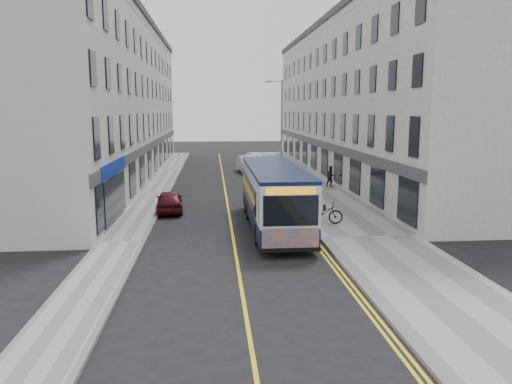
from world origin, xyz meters
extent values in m
plane|color=black|center=(0.00, 0.00, 0.00)|extent=(140.00, 140.00, 0.00)
cube|color=#97979A|center=(6.25, 12.00, 0.06)|extent=(4.50, 64.00, 0.12)
cube|color=#97979A|center=(-5.00, 12.00, 0.06)|extent=(2.00, 64.00, 0.12)
cube|color=slate|center=(4.00, 12.00, 0.07)|extent=(0.18, 64.00, 0.13)
cube|color=slate|center=(-4.00, 12.00, 0.07)|extent=(0.18, 64.00, 0.13)
cube|color=yellow|center=(0.00, 12.00, 0.00)|extent=(0.12, 64.00, 0.01)
cube|color=yellow|center=(3.55, 12.00, 0.00)|extent=(0.10, 64.00, 0.01)
cube|color=yellow|center=(3.75, 12.00, 0.00)|extent=(0.10, 64.00, 0.01)
cube|color=silver|center=(11.50, 21.00, 6.50)|extent=(6.00, 46.00, 13.00)
cube|color=silver|center=(-9.00, 21.00, 6.50)|extent=(6.00, 46.00, 13.00)
cylinder|color=#96999F|center=(4.25, 14.00, 4.00)|extent=(0.14, 0.14, 8.00)
cylinder|color=#96999F|center=(3.75, 14.00, 7.90)|extent=(1.00, 0.08, 0.08)
cube|color=#96999F|center=(3.25, 14.00, 7.85)|extent=(0.50, 0.18, 0.12)
cube|color=#0B1233|center=(2.11, 1.15, 0.77)|extent=(2.41, 10.61, 0.87)
cube|color=silver|center=(2.11, 1.15, 2.07)|extent=(2.41, 10.61, 1.74)
cube|color=#0B1233|center=(2.11, 1.15, 3.02)|extent=(2.43, 10.61, 0.15)
cube|color=black|center=(0.88, 1.73, 1.88)|extent=(0.04, 8.30, 1.11)
cube|color=black|center=(3.34, 1.73, 1.88)|extent=(0.04, 8.30, 1.11)
cube|color=black|center=(2.11, -4.18, 1.98)|extent=(2.17, 0.04, 1.21)
cube|color=orange|center=(2.11, -4.18, 0.82)|extent=(2.27, 0.04, 0.92)
cube|color=orange|center=(2.11, -4.19, 2.75)|extent=(1.93, 0.04, 0.27)
cylinder|color=black|center=(1.02, -2.03, 0.48)|extent=(0.27, 0.96, 0.96)
cylinder|color=black|center=(3.20, -2.03, 0.48)|extent=(0.27, 0.96, 0.96)
cylinder|color=black|center=(1.02, 3.27, 0.48)|extent=(0.27, 0.96, 0.96)
cylinder|color=black|center=(3.20, 3.27, 0.48)|extent=(0.27, 0.96, 0.96)
cylinder|color=black|center=(1.02, 5.01, 0.48)|extent=(0.27, 0.96, 0.96)
cylinder|color=black|center=(3.20, 5.01, 0.48)|extent=(0.27, 0.96, 0.96)
imported|color=black|center=(4.62, 1.53, 0.67)|extent=(2.21, 1.25, 1.10)
imported|color=olive|center=(4.80, 13.20, 0.97)|extent=(0.63, 0.42, 1.71)
imported|color=black|center=(7.93, 13.39, 0.90)|extent=(0.86, 0.73, 1.57)
imported|color=silver|center=(2.45, 23.08, 0.78)|extent=(2.23, 4.93, 1.57)
imported|color=#450B12|center=(-3.40, 5.66, 0.64)|extent=(1.76, 3.84, 1.27)
camera|label=1|loc=(-0.90, -22.94, 5.87)|focal=35.00mm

